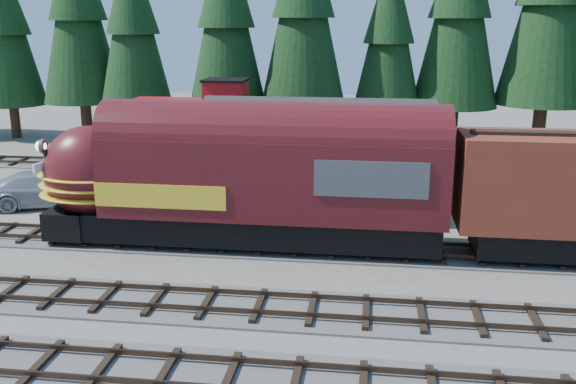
# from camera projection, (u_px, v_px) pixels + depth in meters

# --- Properties ---
(ground) EXTENTS (120.00, 120.00, 0.00)m
(ground) POSITION_uv_depth(u_px,v_px,m) (284.00, 286.00, 23.48)
(ground) COLOR #6B665B
(ground) RESTS_ON ground
(track_siding) EXTENTS (68.00, 3.20, 0.33)m
(track_siding) POSITION_uv_depth(u_px,v_px,m) (542.00, 259.00, 26.01)
(track_siding) COLOR #4C4947
(track_siding) RESTS_ON ground
(track_spur) EXTENTS (32.00, 3.20, 0.33)m
(track_spur) POSITION_uv_depth(u_px,v_px,m) (171.00, 167.00, 41.95)
(track_spur) COLOR #4C4947
(track_spur) RESTS_ON ground
(depot) EXTENTS (12.80, 7.00, 5.30)m
(depot) POSITION_uv_depth(u_px,v_px,m) (312.00, 150.00, 32.74)
(depot) COLOR gold
(depot) RESTS_ON ground
(conifer_backdrop) EXTENTS (81.41, 22.66, 16.48)m
(conifer_backdrop) POSITION_uv_depth(u_px,v_px,m) (391.00, 15.00, 44.07)
(conifer_backdrop) COLOR black
(conifer_backdrop) RESTS_ON ground
(locomotive) EXTENTS (17.48, 3.47, 4.75)m
(locomotive) POSITION_uv_depth(u_px,v_px,m) (230.00, 184.00, 26.94)
(locomotive) COLOR black
(locomotive) RESTS_ON ground
(caboose) EXTENTS (10.30, 2.99, 5.36)m
(caboose) POSITION_uv_depth(u_px,v_px,m) (212.00, 129.00, 40.91)
(caboose) COLOR black
(caboose) RESTS_ON ground
(pickup_truck_a) EXTENTS (7.19, 5.39, 1.81)m
(pickup_truck_a) POSITION_uv_depth(u_px,v_px,m) (139.00, 184.00, 34.24)
(pickup_truck_a) COLOR black
(pickup_truck_a) RESTS_ON ground
(pickup_truck_b) EXTENTS (6.69, 4.45, 1.80)m
(pickup_truck_b) POSITION_uv_depth(u_px,v_px,m) (48.00, 189.00, 33.36)
(pickup_truck_b) COLOR #B5B8BD
(pickup_truck_b) RESTS_ON ground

